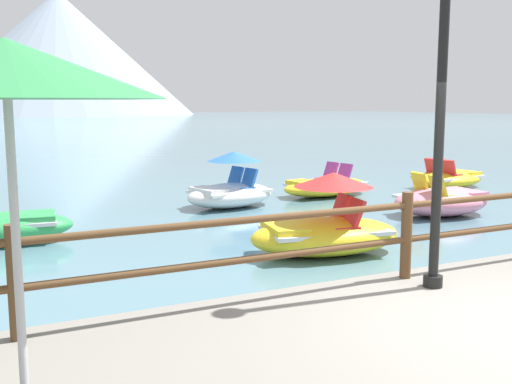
# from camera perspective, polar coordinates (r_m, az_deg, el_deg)

# --- Properties ---
(ground_plane) EXTENTS (200.00, 200.00, 0.00)m
(ground_plane) POSITION_cam_1_polar(r_m,az_deg,el_deg) (43.75, -20.47, 4.89)
(ground_plane) COLOR slate
(dock_railing) EXTENTS (23.92, 0.12, 0.95)m
(dock_railing) POSITION_cam_1_polar(r_m,az_deg,el_deg) (6.73, 14.06, -3.16)
(dock_railing) COLOR brown
(dock_railing) RESTS_ON promenade_dock
(lamp_post) EXTENTS (0.28, 0.28, 3.88)m
(lamp_post) POSITION_cam_1_polar(r_m,az_deg,el_deg) (6.36, 17.25, 12.11)
(lamp_post) COLOR black
(lamp_post) RESTS_ON promenade_dock
(beach_umbrella) EXTENTS (1.70, 1.70, 2.24)m
(beach_umbrella) POSITION_cam_1_polar(r_m,az_deg,el_deg) (3.51, -22.56, 10.21)
(beach_umbrella) COLOR #B2B2B7
(beach_umbrella) RESTS_ON promenade_dock
(pedal_boat_2) EXTENTS (2.17, 1.47, 0.89)m
(pedal_boat_2) POSITION_cam_1_polar(r_m,az_deg,el_deg) (12.99, 17.14, -0.81)
(pedal_boat_2) COLOR pink
(pedal_boat_2) RESTS_ON ground
(pedal_boat_3) EXTENTS (2.35, 1.70, 1.24)m
(pedal_boat_3) POSITION_cam_1_polar(r_m,az_deg,el_deg) (13.38, -2.42, 0.36)
(pedal_boat_3) COLOR white
(pedal_boat_3) RESTS_ON ground
(pedal_boat_4) EXTENTS (2.50, 1.71, 0.81)m
(pedal_boat_4) POSITION_cam_1_polar(r_m,az_deg,el_deg) (17.28, 17.72, 1.20)
(pedal_boat_4) COLOR yellow
(pedal_boat_4) RESTS_ON ground
(pedal_boat_6) EXTENTS (2.54, 1.66, 1.26)m
(pedal_boat_6) POSITION_cam_1_polar(r_m,az_deg,el_deg) (9.26, 6.63, -3.33)
(pedal_boat_6) COLOR yellow
(pedal_boat_6) RESTS_ON ground
(pedal_boat_7) EXTENTS (2.68, 1.65, 0.81)m
(pedal_boat_7) POSITION_cam_1_polar(r_m,az_deg,el_deg) (15.13, 6.63, 0.55)
(pedal_boat_7) COLOR yellow
(pedal_boat_7) RESTS_ON ground
(distant_peak) EXTENTS (52.58, 52.58, 23.98)m
(distant_peak) POSITION_cam_1_polar(r_m,az_deg,el_deg) (128.38, -18.10, 12.35)
(distant_peak) COLOR #93A3B7
(distant_peak) RESTS_ON ground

